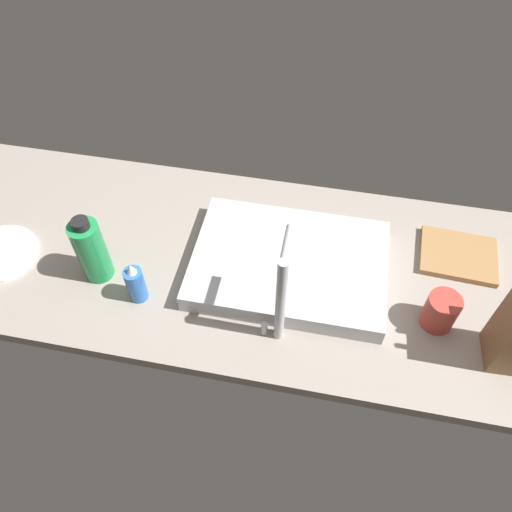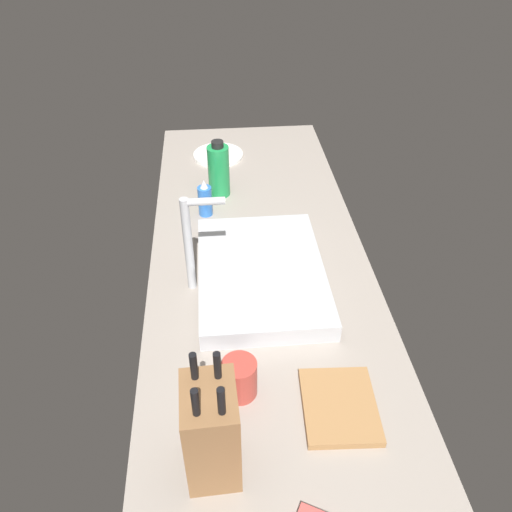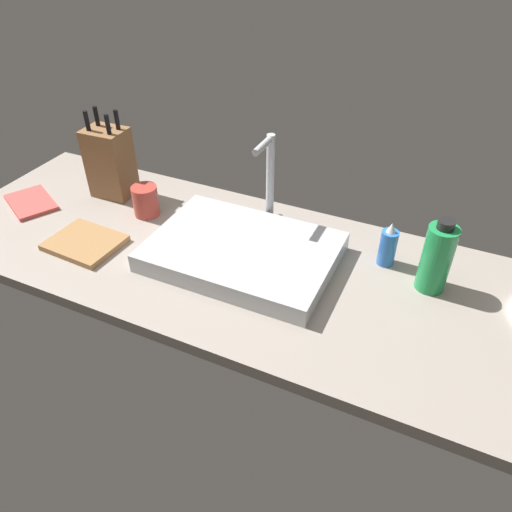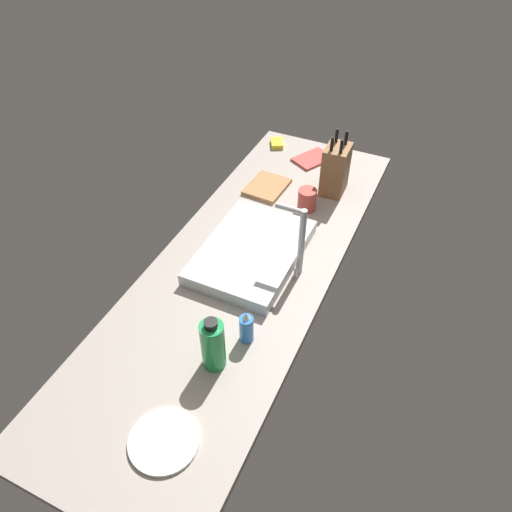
# 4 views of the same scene
# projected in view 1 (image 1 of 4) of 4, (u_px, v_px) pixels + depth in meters

# --- Properties ---
(countertop_slab) EXTENTS (1.98, 0.66, 0.04)m
(countertop_slab) POSITION_uv_depth(u_px,v_px,m) (269.00, 270.00, 1.36)
(countertop_slab) COLOR gray
(countertop_slab) RESTS_ON ground
(sink_basin) EXTENTS (0.50, 0.35, 0.05)m
(sink_basin) POSITION_uv_depth(u_px,v_px,m) (289.00, 265.00, 1.31)
(sink_basin) COLOR #B7BABF
(sink_basin) RESTS_ON countertop_slab
(faucet) EXTENTS (0.06, 0.12, 0.29)m
(faucet) POSITION_uv_depth(u_px,v_px,m) (281.00, 294.00, 1.09)
(faucet) COLOR #B7BABF
(faucet) RESTS_ON countertop_slab
(cutting_board) EXTENTS (0.21, 0.17, 0.02)m
(cutting_board) POSITION_uv_depth(u_px,v_px,m) (458.00, 256.00, 1.35)
(cutting_board) COLOR #9E7042
(cutting_board) RESTS_ON countertop_slab
(soap_bottle) EXTENTS (0.05, 0.05, 0.13)m
(soap_bottle) POSITION_uv_depth(u_px,v_px,m) (136.00, 283.00, 1.24)
(soap_bottle) COLOR blue
(soap_bottle) RESTS_ON countertop_slab
(water_bottle) EXTENTS (0.08, 0.08, 0.21)m
(water_bottle) POSITION_uv_depth(u_px,v_px,m) (91.00, 250.00, 1.25)
(water_bottle) COLOR #1E8E47
(water_bottle) RESTS_ON countertop_slab
(dinner_plate) EXTENTS (0.20, 0.20, 0.01)m
(dinner_plate) POSITION_uv_depth(u_px,v_px,m) (0.00, 254.00, 1.36)
(dinner_plate) COLOR white
(dinner_plate) RESTS_ON countertop_slab
(coffee_mug) EXTENTS (0.08, 0.08, 0.10)m
(coffee_mug) POSITION_uv_depth(u_px,v_px,m) (440.00, 311.00, 1.20)
(coffee_mug) COLOR #B23D33
(coffee_mug) RESTS_ON countertop_slab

